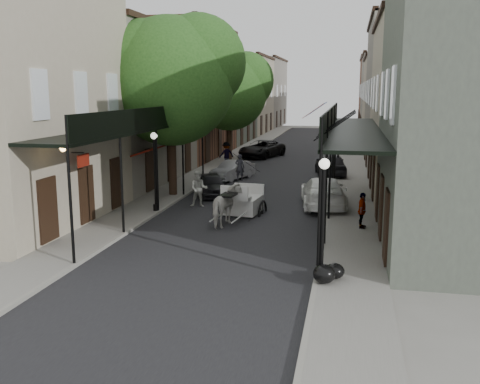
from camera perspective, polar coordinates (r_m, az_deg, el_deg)
The scene contains 24 objects.
ground at distance 19.01m, azimuth -3.57°, elevation -6.83°, with size 140.00×140.00×0.00m, color gray.
road at distance 38.22m, azimuth 4.26°, elevation 2.15°, with size 8.00×90.00×0.01m, color black.
sidewalk_left at distance 39.15m, azimuth -3.02°, elevation 2.46°, with size 2.20×90.00×0.12m, color gray.
sidewalk_right at distance 37.91m, azimuth 11.78°, elevation 1.97°, with size 2.20×90.00×0.12m, color gray.
building_row_left at distance 49.33m, azimuth -4.23°, elevation 10.23°, with size 5.00×80.00×10.50m, color #ABA089.
building_row_right at distance 47.63m, azimuth 16.42°, elevation 9.80°, with size 5.00×80.00×10.50m, color gray.
gallery_left at distance 26.32m, azimuth -9.85°, elevation 6.96°, with size 2.20×18.05×4.88m.
gallery_right at distance 24.51m, azimuth 11.65°, elevation 6.62°, with size 2.20×18.05×4.88m.
tree_near at distance 29.08m, azimuth -6.56°, elevation 12.21°, with size 7.31×6.80×9.63m.
tree_far at distance 42.62m, azimuth -0.66°, elevation 10.95°, with size 6.45×6.00×8.61m.
lamppost_right_near at distance 15.93m, azimuth 8.82°, elevation -2.78°, with size 0.32×0.32×3.71m.
lamppost_left at distance 25.37m, azimuth -9.05°, elevation 2.29°, with size 0.32×0.32×3.71m.
lamppost_right_far at distance 35.68m, azimuth 10.45°, elevation 4.70°, with size 0.32×0.32×3.71m.
horse at distance 22.92m, azimuth -1.37°, elevation -1.48°, with size 0.94×2.07×1.75m, color beige.
carriage at distance 25.41m, azimuth 0.65°, elevation 0.35°, with size 1.97×2.73×2.93m.
pedestrian_walking at distance 26.69m, azimuth -4.41°, elevation 0.33°, with size 0.88×0.69×1.82m, color beige.
pedestrian_sidewalk_left at distance 40.05m, azimuth -1.47°, elevation 4.06°, with size 1.17×0.67×1.81m, color gray.
pedestrian_sidewalk_right at distance 22.63m, azimuth 12.89°, elevation -1.93°, with size 0.88×0.36×1.50m, color gray.
car_left_near at distance 29.53m, azimuth -3.08°, elevation 0.80°, with size 1.46×3.63×1.24m, color black.
car_left_mid at distance 34.78m, azimuth -0.81°, elevation 2.33°, with size 1.29×3.71×1.22m, color #A1A0A6.
car_left_far at distance 46.39m, azimuth 2.36°, elevation 4.62°, with size 2.43×5.27×1.46m, color black.
car_right_near at distance 26.97m, azimuth 8.86°, elevation -0.01°, with size 2.08×5.12×1.48m, color white.
car_right_far at distance 36.83m, azimuth 9.64°, elevation 2.92°, with size 1.84×4.57×1.56m, color black.
trash_bags at distance 16.37m, azimuth 9.41°, elevation -8.50°, with size 0.93×1.08×0.57m.
Camera 1 is at (4.78, -17.47, 5.77)m, focal length 40.00 mm.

